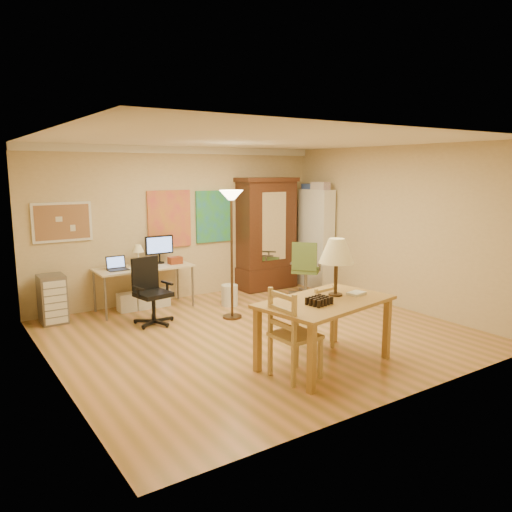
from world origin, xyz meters
TOP-DOWN VIEW (x-y plane):
  - floor at (0.00, 0.00)m, footprint 5.50×5.50m
  - crown_molding at (0.00, 2.46)m, footprint 5.50×0.08m
  - corkboard at (-2.05, 2.47)m, footprint 0.90×0.04m
  - art_panel_left at (-0.25, 2.47)m, footprint 0.80×0.04m
  - art_panel_right at (0.65, 2.47)m, footprint 0.75×0.04m
  - dining_table at (0.09, -1.33)m, footprint 1.73×1.22m
  - ladder_chair_back at (0.28, -0.90)m, footprint 0.44×0.42m
  - ladder_chair_left at (-0.55, -1.46)m, footprint 0.47×0.49m
  - torchiere_lamp at (0.07, 0.88)m, footprint 0.36×0.36m
  - computer_desk at (-0.86, 2.16)m, footprint 1.58×0.69m
  - office_chair_black at (-1.09, 1.29)m, footprint 0.62×0.62m
  - office_chair_green at (1.92, 1.33)m, footprint 0.65×0.65m
  - drawer_cart at (-2.33, 2.18)m, footprint 0.37×0.44m
  - armoire at (1.67, 2.24)m, footprint 1.17×0.56m
  - bookshelf at (2.55, 1.80)m, footprint 0.29×0.77m
  - wastebin at (0.41, 1.53)m, footprint 0.29×0.29m

SIDE VIEW (x-z plane):
  - floor at x=0.00m, z-range 0.00..0.00m
  - wastebin at x=0.41m, z-range 0.00..0.36m
  - office_chair_black at x=-1.09m, z-range -0.23..0.77m
  - office_chair_green at x=1.92m, z-range -0.24..0.78m
  - drawer_cart at x=-2.33m, z-range 0.00..0.74m
  - ladder_chair_back at x=0.28m, z-range -0.03..0.82m
  - computer_desk at x=-0.86m, z-range -0.16..1.04m
  - ladder_chair_left at x=-0.55m, z-range -0.03..0.99m
  - armoire at x=1.67m, z-range -0.14..2.02m
  - dining_table at x=0.09m, z-range 0.20..1.69m
  - bookshelf at x=2.55m, z-range 0.00..1.92m
  - art_panel_left at x=-0.25m, z-range 0.95..1.95m
  - art_panel_right at x=0.65m, z-range 0.98..1.92m
  - corkboard at x=-2.05m, z-range 1.19..1.81m
  - torchiere_lamp at x=0.07m, z-range 0.60..2.60m
  - crown_molding at x=0.00m, z-range 2.58..2.70m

